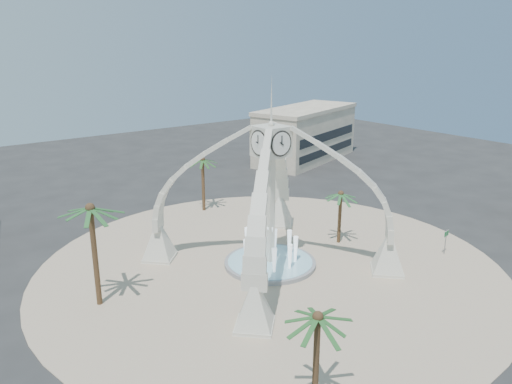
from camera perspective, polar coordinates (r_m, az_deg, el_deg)
ground at (r=44.20m, az=1.61°, el=-8.37°), size 140.00×140.00×0.00m
plaza at (r=44.19m, az=1.61°, el=-8.33°), size 40.00×40.00×0.06m
clock_tower at (r=41.84m, az=1.69°, el=-0.31°), size 17.94×17.94×16.30m
fountain at (r=44.08m, az=1.62°, el=-8.03°), size 8.00×8.00×3.62m
building_ne at (r=82.11m, az=5.71°, el=6.64°), size 21.87×14.17×8.60m
palm_east at (r=47.84m, az=9.67°, el=-0.25°), size 4.20×4.20×5.69m
palm_west at (r=36.99m, az=-18.42°, el=-1.94°), size 4.74×4.74×8.43m
palm_north at (r=56.48m, az=-6.14°, el=3.64°), size 4.96×4.96×6.80m
palm_south at (r=26.24m, az=7.08°, el=-14.13°), size 4.37×4.37×6.19m
street_sign at (r=48.72m, az=20.90°, el=-4.81°), size 0.90×0.15×2.48m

